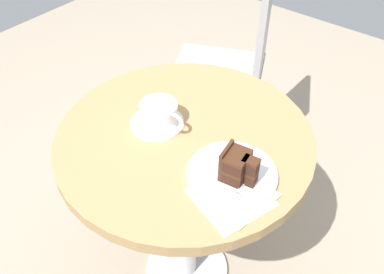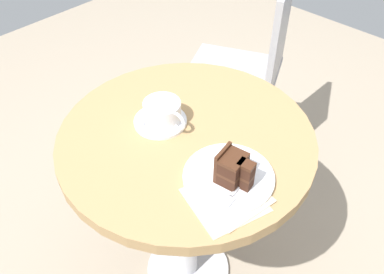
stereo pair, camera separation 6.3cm
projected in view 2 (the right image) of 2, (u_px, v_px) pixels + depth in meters
The scene contains 10 objects.
ground_plane at pixel (188, 270), 1.56m from camera, with size 4.40×4.40×0.01m, color gray.
cafe_table at pixel (187, 166), 1.16m from camera, with size 0.68×0.68×0.71m.
saucer at pixel (160, 121), 1.10m from camera, with size 0.14×0.14×0.01m.
coffee_cup at pixel (163, 111), 1.08m from camera, with size 0.14×0.10×0.06m.
teaspoon at pixel (147, 113), 1.12m from camera, with size 0.07×0.09×0.00m.
cake_plate at pixel (229, 177), 0.95m from camera, with size 0.22×0.22×0.01m.
cake_slice at pixel (233, 169), 0.91m from camera, with size 0.09×0.07×0.08m.
fork at pixel (235, 191), 0.91m from camera, with size 0.04×0.14×0.00m.
napkin at pixel (228, 198), 0.91m from camera, with size 0.19×0.20×0.00m.
cafe_chair at pixel (253, 62), 1.67m from camera, with size 0.51×0.51×0.87m.
Camera 2 is at (0.55, -0.56, 1.43)m, focal length 38.00 mm.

